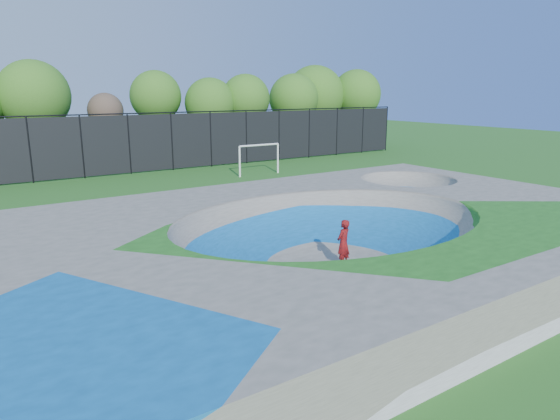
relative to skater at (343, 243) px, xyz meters
The scene contains 7 objects.
ground 1.07m from the skater, 80.17° to the left, with size 120.00×120.00×0.00m, color #1F5818.
skate_deck 0.74m from the skater, 80.17° to the left, with size 22.00×14.00×1.50m, color gray.
skater is the anchor object (origin of this frame).
skateboard 0.75m from the skater, behind, with size 0.78×0.22×0.05m, color black.
soccer_goal 18.06m from the skater, 66.83° to the left, with size 3.09×0.12×2.04m.
fence 21.77m from the skater, 89.67° to the left, with size 48.09×0.09×4.04m.
treeline 27.23m from the skater, 91.66° to the left, with size 52.87×7.01×7.84m.
Camera 1 is at (-10.25, -12.15, 5.50)m, focal length 32.00 mm.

